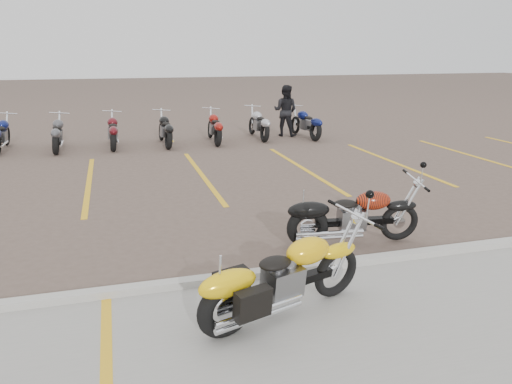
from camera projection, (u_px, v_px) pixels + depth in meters
ground at (242, 228)px, 8.77m from camera, size 100.00×100.00×0.00m
curb at (279, 272)px, 6.91m from camera, size 60.00×0.18×0.12m
parking_stripes at (202, 175)px, 12.47m from camera, size 38.00×5.50×0.01m
yellow_cruiser at (279, 280)px, 5.75m from camera, size 2.21×0.85×0.94m
flame_cruiser at (350, 218)px, 7.94m from camera, size 2.18×0.44×0.90m
person_b at (285, 111)px, 17.92m from camera, size 1.12×1.08×1.82m
bg_bike_row at (84, 131)px, 15.77m from camera, size 15.60×2.03×1.10m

